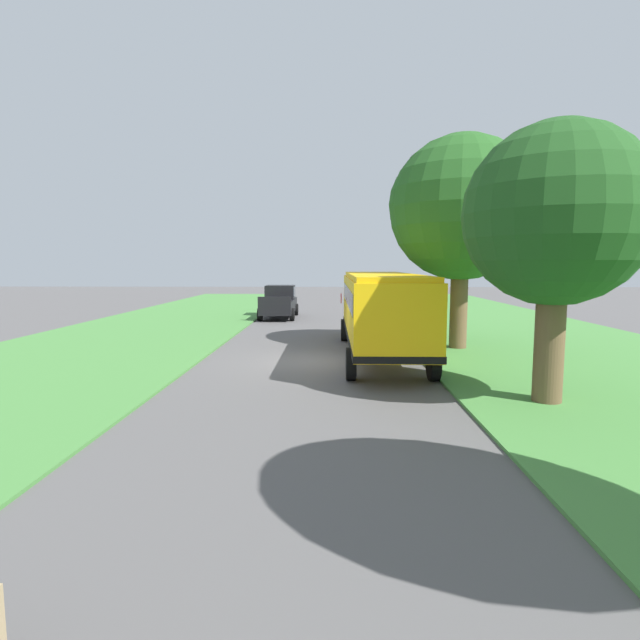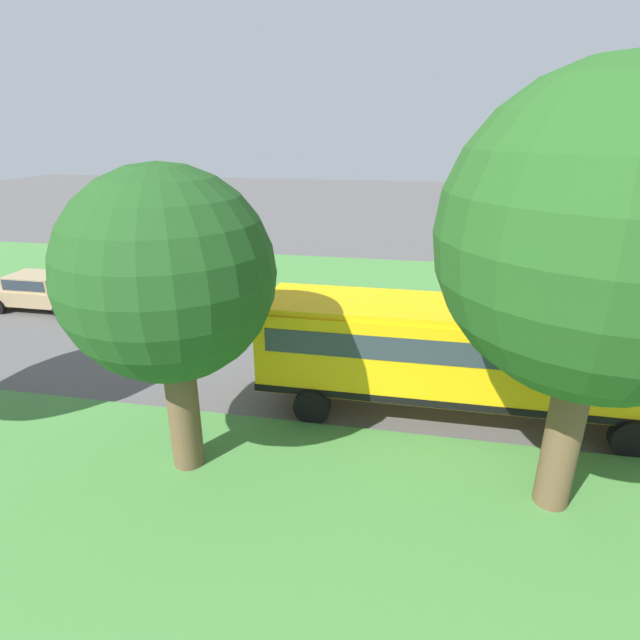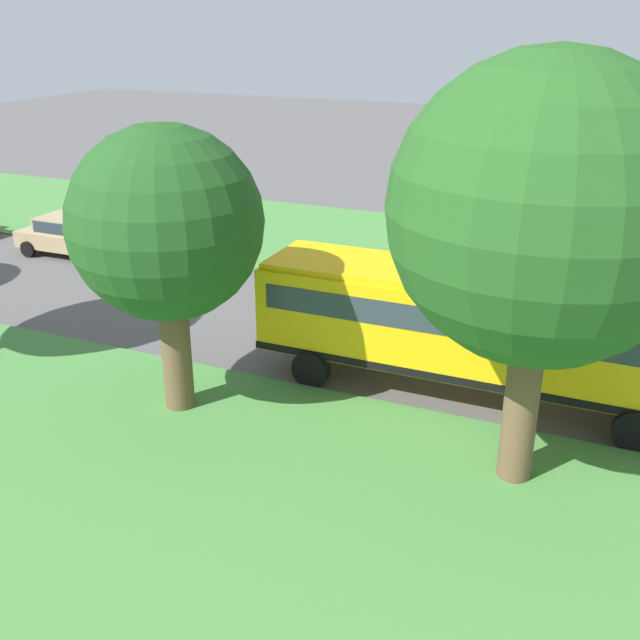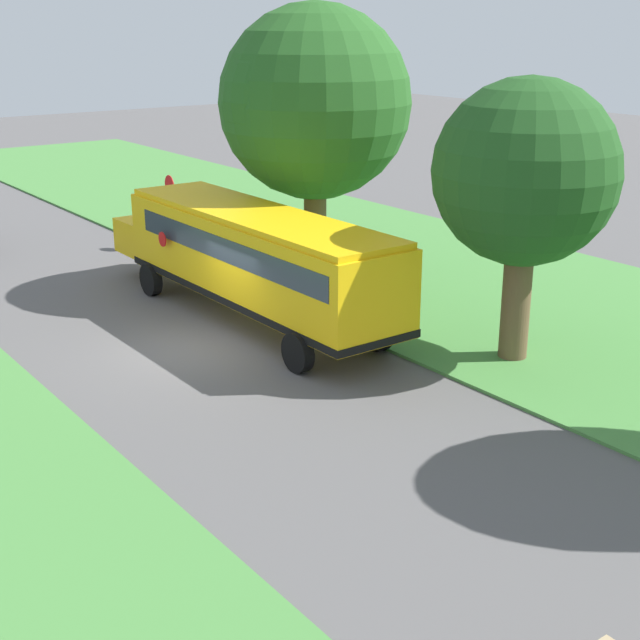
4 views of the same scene
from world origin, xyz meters
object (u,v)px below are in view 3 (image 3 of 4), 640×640
car_tan_nearest (70,234)px  oak_tree_roadside_mid (163,224)px  school_bus (477,325)px  oak_tree_beside_bus (546,207)px

car_tan_nearest → oak_tree_roadside_mid: bearing=-129.6°
school_bus → car_tan_nearest: school_bus is taller
car_tan_nearest → oak_tree_roadside_mid: size_ratio=0.63×
car_tan_nearest → school_bus: bearing=-107.2°
school_bus → oak_tree_roadside_mid: size_ratio=1.79×
car_tan_nearest → oak_tree_beside_bus: bearing=-114.1°
oak_tree_beside_bus → oak_tree_roadside_mid: size_ratio=1.25×
oak_tree_beside_bus → oak_tree_roadside_mid: bearing=93.7°
school_bus → oak_tree_beside_bus: bearing=-152.4°
oak_tree_beside_bus → school_bus: bearing=27.6°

